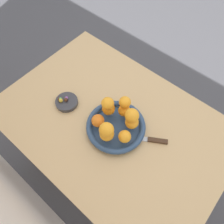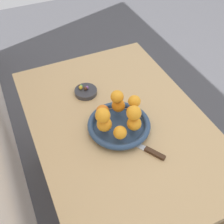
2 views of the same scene
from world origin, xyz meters
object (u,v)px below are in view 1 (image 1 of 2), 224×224
(candy_ball_3, at_px, (61,100))
(orange_9, at_px, (106,130))
(orange_3, at_px, (125,136))
(orange_6, at_px, (125,102))
(candy_ball_1, at_px, (59,99))
(dining_table, at_px, (112,129))
(orange_5, at_px, (124,110))
(candy_ball_2, at_px, (60,99))
(candy_dish, at_px, (67,102))
(orange_4, at_px, (132,122))
(fruit_bowl, at_px, (116,126))
(candy_ball_4, at_px, (66,100))
(candy_ball_0, at_px, (67,98))
(knife, at_px, (144,139))
(orange_2, at_px, (107,134))
(orange_7, at_px, (132,115))
(orange_0, at_px, (109,109))
(orange_1, at_px, (98,121))

(candy_ball_3, bearing_deg, orange_9, 178.11)
(orange_3, height_order, orange_9, orange_9)
(orange_6, bearing_deg, candy_ball_1, 26.51)
(dining_table, height_order, orange_5, orange_5)
(dining_table, height_order, candy_ball_2, candy_ball_2)
(candy_dish, bearing_deg, candy_ball_1, 32.39)
(orange_5, distance_m, candy_ball_1, 0.33)
(candy_ball_3, bearing_deg, orange_4, -162.11)
(fruit_bowl, distance_m, candy_ball_1, 0.31)
(candy_ball_1, bearing_deg, orange_3, -174.30)
(orange_4, xyz_separation_m, candy_ball_4, (0.33, 0.09, -0.04))
(candy_ball_0, distance_m, knife, 0.43)
(orange_3, bearing_deg, orange_2, 32.75)
(orange_7, relative_size, knife, 0.26)
(orange_2, distance_m, candy_ball_0, 0.30)
(orange_2, bearing_deg, knife, -137.29)
(candy_ball_3, bearing_deg, candy_ball_2, -28.06)
(dining_table, height_order, candy_ball_4, candy_ball_4)
(orange_3, bearing_deg, dining_table, -24.42)
(candy_dish, xyz_separation_m, knife, (-0.41, -0.09, -0.01))
(candy_dish, relative_size, orange_9, 1.81)
(candy_ball_0, bearing_deg, orange_6, -156.26)
(candy_dish, bearing_deg, orange_5, -155.92)
(knife, bearing_deg, candy_dish, 12.71)
(candy_dish, height_order, candy_ball_3, candy_ball_3)
(candy_ball_0, relative_size, candy_ball_4, 0.87)
(candy_ball_3, height_order, knife, candy_ball_3)
(orange_0, xyz_separation_m, orange_3, (-0.14, 0.06, -0.00))
(orange_1, height_order, orange_9, orange_9)
(candy_dish, relative_size, orange_2, 1.75)
(orange_0, relative_size, candy_ball_4, 3.12)
(orange_2, relative_size, candy_ball_0, 3.80)
(candy_ball_3, bearing_deg, candy_ball_4, -129.90)
(candy_dish, bearing_deg, dining_table, -163.53)
(candy_ball_1, relative_size, candy_ball_3, 0.93)
(orange_0, relative_size, orange_9, 0.97)
(orange_6, distance_m, candy_ball_3, 0.33)
(orange_5, distance_m, candy_ball_0, 0.30)
(orange_5, relative_size, orange_7, 0.92)
(candy_dish, distance_m, orange_1, 0.22)
(orange_3, xyz_separation_m, orange_4, (0.02, -0.07, 0.00))
(fruit_bowl, height_order, orange_4, orange_4)
(dining_table, height_order, orange_9, orange_9)
(orange_4, xyz_separation_m, candy_ball_1, (0.36, 0.11, -0.04))
(candy_ball_1, distance_m, knife, 0.45)
(candy_ball_1, xyz_separation_m, candy_ball_3, (-0.01, 0.00, 0.00))
(orange_4, distance_m, candy_ball_4, 0.35)
(candy_ball_1, height_order, candy_ball_3, candy_ball_3)
(orange_1, bearing_deg, orange_3, -172.50)
(candy_dish, height_order, candy_ball_2, candy_ball_2)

